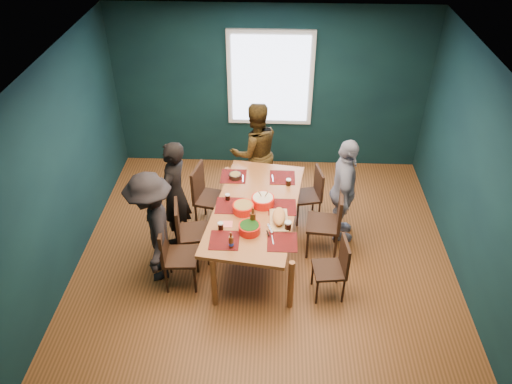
% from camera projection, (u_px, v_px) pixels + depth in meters
% --- Properties ---
extents(room, '(5.01, 5.01, 2.71)m').
position_uv_depth(room, '(266.00, 165.00, 6.14)').
color(room, '#97562B').
rests_on(room, ground).
extents(dining_table, '(1.31, 2.19, 0.79)m').
position_uv_depth(dining_table, '(256.00, 211.00, 6.45)').
color(dining_table, '#A35F31').
rests_on(dining_table, floor).
extents(chair_left_far, '(0.52, 0.52, 0.96)m').
position_uv_depth(chair_left_far, '(205.00, 192.00, 7.04)').
color(chair_left_far, black).
rests_on(chair_left_far, floor).
extents(chair_left_mid, '(0.47, 0.47, 0.90)m').
position_uv_depth(chair_left_mid, '(186.00, 228.00, 6.47)').
color(chair_left_mid, black).
rests_on(chair_left_mid, floor).
extents(chair_left_near, '(0.43, 0.43, 0.91)m').
position_uv_depth(chair_left_near, '(173.00, 252.00, 6.10)').
color(chair_left_near, black).
rests_on(chair_left_near, floor).
extents(chair_right_far, '(0.45, 0.45, 0.83)m').
position_uv_depth(chair_right_far, '(312.00, 191.00, 7.20)').
color(chair_right_far, black).
rests_on(chair_right_far, floor).
extents(chair_right_mid, '(0.48, 0.48, 0.96)m').
position_uv_depth(chair_right_mid, '(331.00, 219.00, 6.56)').
color(chair_right_mid, black).
rests_on(chair_right_mid, floor).
extents(chair_right_near, '(0.42, 0.42, 0.83)m').
position_uv_depth(chair_right_near, '(336.00, 265.00, 5.98)').
color(chair_right_near, black).
rests_on(chair_right_near, floor).
extents(person_far_left, '(0.51, 0.64, 1.55)m').
position_uv_depth(person_far_left, '(175.00, 194.00, 6.65)').
color(person_far_left, black).
rests_on(person_far_left, floor).
extents(person_back, '(0.93, 0.83, 1.58)m').
position_uv_depth(person_back, '(255.00, 152.00, 7.48)').
color(person_back, black).
rests_on(person_back, floor).
extents(person_right, '(0.42, 0.92, 1.55)m').
position_uv_depth(person_right, '(344.00, 191.00, 6.70)').
color(person_right, white).
rests_on(person_right, floor).
extents(person_near_left, '(0.81, 1.11, 1.54)m').
position_uv_depth(person_near_left, '(153.00, 228.00, 6.09)').
color(person_near_left, black).
rests_on(person_near_left, floor).
extents(bowl_salad, '(0.27, 0.27, 0.11)m').
position_uv_depth(bowl_salad, '(243.00, 208.00, 6.29)').
color(bowl_salad, red).
rests_on(bowl_salad, dining_table).
extents(bowl_dumpling, '(0.29, 0.29, 0.27)m').
position_uv_depth(bowl_dumpling, '(263.00, 201.00, 6.40)').
color(bowl_dumpling, red).
rests_on(bowl_dumpling, dining_table).
extents(bowl_herbs, '(0.26, 0.26, 0.12)m').
position_uv_depth(bowl_herbs, '(249.00, 228.00, 5.97)').
color(bowl_herbs, red).
rests_on(bowl_herbs, dining_table).
extents(cutting_board, '(0.27, 0.55, 0.12)m').
position_uv_depth(cutting_board, '(279.00, 217.00, 6.14)').
color(cutting_board, tan).
rests_on(cutting_board, dining_table).
extents(small_bowl, '(0.17, 0.17, 0.07)m').
position_uv_depth(small_bowl, '(235.00, 176.00, 6.91)').
color(small_bowl, black).
rests_on(small_bowl, dining_table).
extents(beer_bottle_a, '(0.06, 0.06, 0.22)m').
position_uv_depth(beer_bottle_a, '(231.00, 242.00, 5.74)').
color(beer_bottle_a, '#4A230D').
rests_on(beer_bottle_a, dining_table).
extents(beer_bottle_b, '(0.07, 0.07, 0.28)m').
position_uv_depth(beer_bottle_b, '(253.00, 219.00, 6.03)').
color(beer_bottle_b, '#4A230D').
rests_on(beer_bottle_b, dining_table).
extents(cola_glass_a, '(0.07, 0.07, 0.10)m').
position_uv_depth(cola_glass_a, '(221.00, 226.00, 6.02)').
color(cola_glass_a, black).
rests_on(cola_glass_a, dining_table).
extents(cola_glass_b, '(0.08, 0.08, 0.12)m').
position_uv_depth(cola_glass_b, '(288.00, 225.00, 6.00)').
color(cola_glass_b, black).
rests_on(cola_glass_b, dining_table).
extents(cola_glass_c, '(0.07, 0.07, 0.09)m').
position_uv_depth(cola_glass_c, '(288.00, 182.00, 6.77)').
color(cola_glass_c, black).
rests_on(cola_glass_c, dining_table).
extents(cola_glass_d, '(0.06, 0.06, 0.09)m').
position_uv_depth(cola_glass_d, '(228.00, 197.00, 6.50)').
color(cola_glass_d, black).
rests_on(cola_glass_d, dining_table).
extents(napkin_a, '(0.15, 0.15, 0.00)m').
position_uv_depth(napkin_a, '(283.00, 204.00, 6.46)').
color(napkin_a, '#FF726B').
rests_on(napkin_a, dining_table).
extents(napkin_b, '(0.13, 0.13, 0.00)m').
position_uv_depth(napkin_b, '(227.00, 224.00, 6.12)').
color(napkin_b, '#FF726B').
rests_on(napkin_b, dining_table).
extents(napkin_c, '(0.22, 0.22, 0.00)m').
position_uv_depth(napkin_c, '(286.00, 243.00, 5.84)').
color(napkin_c, '#FF726B').
rests_on(napkin_c, dining_table).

